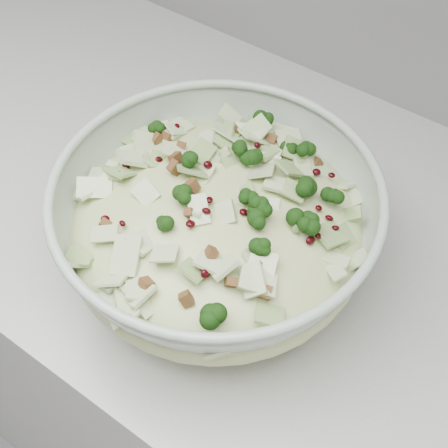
# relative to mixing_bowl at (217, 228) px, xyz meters

# --- Properties ---
(counter) EXTENTS (3.60, 0.60, 0.90)m
(counter) POSITION_rel_mixing_bowl_xyz_m (-0.60, 0.10, -0.52)
(counter) COLOR #B6B6B1
(counter) RESTS_ON floor
(mixing_bowl) EXTENTS (0.37, 0.37, 0.13)m
(mixing_bowl) POSITION_rel_mixing_bowl_xyz_m (0.00, 0.00, 0.00)
(mixing_bowl) COLOR #A2B2A3
(mixing_bowl) RESTS_ON counter
(salad) EXTENTS (0.36, 0.36, 0.13)m
(salad) POSITION_rel_mixing_bowl_xyz_m (0.00, 0.00, 0.02)
(salad) COLOR #BFCD8C
(salad) RESTS_ON mixing_bowl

